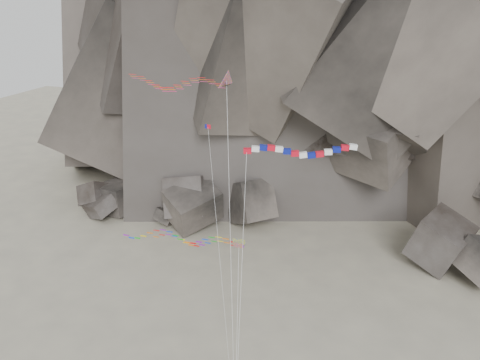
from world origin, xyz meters
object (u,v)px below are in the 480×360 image
(pennant_kite, at_px, (213,188))
(banner_kite, at_px, (299,152))
(parafoil_kite, at_px, (176,237))

(pennant_kite, bearing_deg, banner_kite, 47.78)
(parafoil_kite, height_order, pennant_kite, pennant_kite)
(parafoil_kite, relative_size, pennant_kite, 0.67)
(banner_kite, distance_m, pennant_kite, 9.04)
(parafoil_kite, xyz_separation_m, pennant_kite, (5.35, -2.41, 7.07))
(parafoil_kite, bearing_deg, pennant_kite, -12.29)
(pennant_kite, bearing_deg, parafoil_kite, 164.06)
(banner_kite, height_order, parafoil_kite, banner_kite)
(banner_kite, height_order, pennant_kite, pennant_kite)
(parafoil_kite, distance_m, pennant_kite, 9.18)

